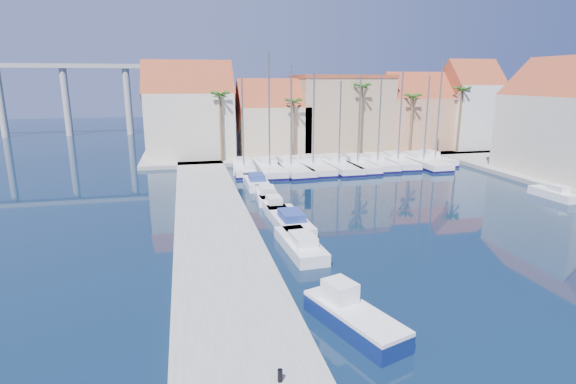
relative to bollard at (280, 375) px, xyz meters
name	(u,v)px	position (x,y,z in m)	size (l,w,h in m)	color
ground	(411,305)	(7.97, 5.07, -0.74)	(260.00, 260.00, 0.00)	black
quay_west	(215,230)	(-1.03, 18.57, -0.49)	(6.00, 77.00, 0.50)	gray
shore_north	(321,152)	(17.97, 53.07, -0.49)	(54.00, 16.00, 0.50)	gray
bollard	(280,375)	(0.00, 0.00, 0.00)	(0.19, 0.19, 0.49)	black
fishing_boat	(352,315)	(4.19, 3.62, -0.09)	(3.57, 5.94, 1.97)	navy
motorboat_west_0	(301,244)	(4.31, 13.54, -0.23)	(2.34, 6.38, 1.40)	white
motorboat_west_1	(289,220)	(4.78, 18.92, -0.23)	(2.61, 7.34, 1.40)	white
motorboat_west_2	(273,205)	(4.40, 23.61, -0.23)	(1.72, 5.28, 1.40)	white
motorboat_west_3	(267,194)	(4.52, 27.40, -0.23)	(2.46, 6.16, 1.40)	white
motorboat_west_4	(256,181)	(4.45, 33.50, -0.23)	(2.47, 7.14, 1.40)	white
motorboat_west_5	(249,173)	(4.42, 38.27, -0.23)	(2.15, 5.67, 1.40)	white
motorboat_west_6	(242,166)	(4.13, 42.69, -0.23)	(3.10, 7.61, 1.40)	white
motorboat_east_1	(554,193)	(31.98, 21.49, -0.23)	(1.85, 4.96, 1.40)	white
sailboat_0	(244,167)	(4.13, 41.32, -0.17)	(3.03, 9.68, 11.42)	white
sailboat_1	(269,167)	(7.21, 40.53, -0.15)	(3.13, 11.15, 14.51)	white
sailboat_2	(289,167)	(9.88, 40.60, -0.18)	(4.06, 12.17, 12.99)	white
sailboat_3	(312,165)	(12.91, 40.94, -0.19)	(3.18, 11.93, 12.09)	white
sailboat_4	(337,165)	(16.26, 40.62, -0.19)	(3.41, 11.76, 11.14)	white
sailboat_5	(356,164)	(18.78, 40.45, -0.18)	(2.98, 10.92, 12.09)	white
sailboat_6	(376,162)	(21.83, 40.91, -0.17)	(3.03, 10.26, 12.08)	white
sailboat_7	(396,161)	(24.90, 41.22, -0.17)	(3.30, 10.44, 12.30)	white
sailboat_8	(421,161)	(28.18, 40.41, -0.18)	(3.00, 11.37, 11.80)	white
sailboat_9	(433,158)	(30.75, 41.69, -0.10)	(2.70, 8.68, 14.12)	white
building_0	(190,114)	(-2.03, 52.07, 5.78)	(12.30, 9.00, 13.50)	beige
building_1	(272,121)	(9.97, 52.07, 4.55)	(10.30, 8.00, 11.00)	#C6AD8B
building_2	(340,113)	(20.97, 53.07, 5.51)	(14.20, 10.20, 11.50)	tan
building_3	(414,115)	(32.97, 52.07, 5.12)	(10.30, 8.00, 12.00)	tan
building_4	(468,107)	(41.97, 51.07, 6.22)	(8.30, 8.00, 14.00)	silver
building_6	(569,123)	(39.97, 29.07, 5.78)	(9.00, 14.30, 13.50)	beige
palm_0	(220,97)	(1.97, 47.07, 8.34)	(2.60, 2.60, 10.15)	brown
palm_1	(293,103)	(11.97, 47.07, 7.39)	(2.60, 2.60, 9.15)	brown
palm_2	(362,89)	(21.97, 47.07, 9.27)	(2.60, 2.60, 11.15)	brown
palm_3	(413,99)	(29.97, 47.07, 7.86)	(2.60, 2.60, 9.65)	brown
palm_4	(462,92)	(37.97, 47.07, 8.81)	(2.60, 2.60, 10.65)	brown
viaduct	(37,85)	(-31.10, 87.07, 9.51)	(48.00, 2.20, 14.45)	#9E9E99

